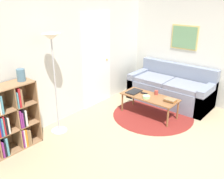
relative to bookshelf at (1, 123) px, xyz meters
The scene contains 14 objects.
ground_plane 2.80m from the bookshelf, 57.12° to the right, with size 14.00×14.00×0.00m, color tan.
wall_back 1.72m from the bookshelf, ahead, with size 7.69×0.11×2.60m.
wall_right 4.08m from the bookshelf, 15.39° to the right, with size 0.08×5.50×2.60m.
rug 2.87m from the bookshelf, 23.26° to the right, with size 1.63×1.63×0.01m.
bookshelf is the anchor object (origin of this frame).
floor_lamp 1.34m from the bookshelf, ahead, with size 0.30×0.30×1.76m.
couch 3.63m from the bookshelf, 16.86° to the right, with size 0.83×1.82×0.85m.
coffee_table 2.76m from the bookshelf, 22.11° to the right, with size 0.49×1.14×0.41m.
laptop 2.63m from the bookshelf, 14.63° to the right, with size 0.34×0.22×0.02m.
bowl 2.65m from the bookshelf, 23.09° to the right, with size 0.15×0.15×0.05m.
book_stack_on_table 2.98m from the bookshelf, 29.70° to the right, with size 0.18×0.22×0.06m.
cup 2.93m from the bookshelf, 21.85° to the right, with size 0.08×0.08×0.09m.
remote 2.74m from the bookshelf, 18.54° to the right, with size 0.06×0.15×0.02m.
vase_on_shelf 0.78m from the bookshelf, ahead, with size 0.13×0.13×0.19m.
Camera 1 is at (-2.96, -1.11, 2.35)m, focal length 40.00 mm.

